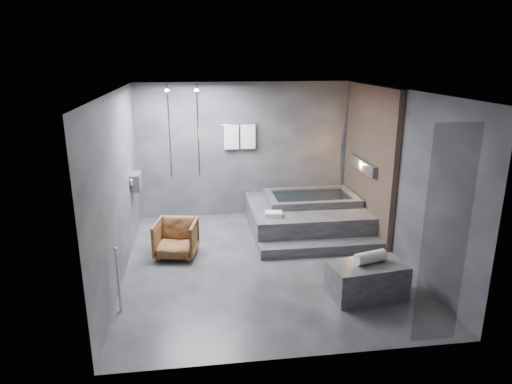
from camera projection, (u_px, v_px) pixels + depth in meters
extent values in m
plane|color=#28282A|center=(265.00, 263.00, 7.58)|extent=(5.00, 5.00, 0.00)
cube|color=#434346|center=(266.00, 91.00, 6.77)|extent=(4.50, 5.00, 0.04)
cube|color=#313136|center=(247.00, 150.00, 9.55)|extent=(4.50, 0.04, 2.80)
cube|color=#313136|center=(302.00, 244.00, 4.81)|extent=(4.50, 0.04, 2.80)
cube|color=#313136|center=(118.00, 187.00, 6.88)|extent=(0.04, 5.00, 2.80)
cube|color=#313136|center=(400.00, 177.00, 7.47)|extent=(0.04, 5.00, 2.80)
cube|color=#9B765B|center=(369.00, 160.00, 8.65)|extent=(0.10, 2.40, 2.78)
cube|color=#FF9938|center=(364.00, 165.00, 8.67)|extent=(0.14, 1.20, 0.20)
cube|color=slate|center=(136.00, 182.00, 8.31)|extent=(0.16, 0.42, 0.30)
imported|color=beige|center=(136.00, 185.00, 8.23)|extent=(0.08, 0.08, 0.21)
imported|color=beige|center=(138.00, 184.00, 8.43)|extent=(0.07, 0.07, 0.15)
cylinder|color=silver|center=(198.00, 131.00, 8.85)|extent=(0.04, 0.04, 1.80)
cylinder|color=silver|center=(169.00, 132.00, 8.78)|extent=(0.04, 0.04, 1.80)
cylinder|color=silver|center=(239.00, 125.00, 9.31)|extent=(0.75, 0.02, 0.02)
cube|color=white|center=(231.00, 137.00, 9.34)|extent=(0.30, 0.06, 0.50)
cube|color=white|center=(248.00, 137.00, 9.39)|extent=(0.30, 0.06, 0.50)
cylinder|color=silver|center=(118.00, 281.00, 6.03)|extent=(0.04, 0.04, 0.90)
cube|color=black|center=(445.00, 239.00, 5.08)|extent=(0.55, 0.01, 2.60)
cube|color=#2D2D2F|center=(306.00, 216.00, 9.02)|extent=(2.20, 2.00, 0.50)
cube|color=#2D2D2F|center=(322.00, 248.00, 7.95)|extent=(2.20, 0.36, 0.18)
cube|color=#323235|center=(367.00, 279.00, 6.51)|extent=(1.13, 0.72, 0.48)
imported|color=#412410|center=(176.00, 238.00, 7.76)|extent=(0.80, 0.81, 0.64)
cylinder|color=white|center=(370.00, 257.00, 6.47)|extent=(0.50, 0.29, 0.17)
cube|color=silver|center=(274.00, 214.00, 8.28)|extent=(0.34, 0.27, 0.08)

